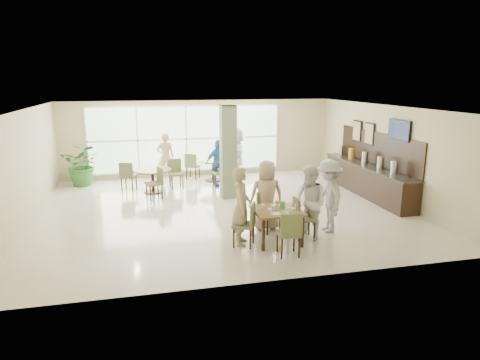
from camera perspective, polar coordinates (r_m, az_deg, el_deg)
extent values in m
plane|color=beige|center=(11.98, -2.25, -3.89)|extent=(10.00, 10.00, 0.00)
plane|color=white|center=(11.48, -2.38, 9.59)|extent=(10.00, 10.00, 0.00)
plane|color=#C6BB8E|center=(16.04, -5.39, 5.56)|extent=(10.00, 0.00, 10.00)
plane|color=#C6BB8E|center=(7.40, 4.36, -3.52)|extent=(10.00, 0.00, 10.00)
plane|color=#C6BB8E|center=(11.79, -26.92, 1.39)|extent=(0.00, 9.00, 9.00)
plane|color=#C6BB8E|center=(13.50, 19.04, 3.45)|extent=(0.00, 9.00, 9.00)
plane|color=silver|center=(15.95, -7.17, 5.47)|extent=(7.00, 0.00, 7.00)
cube|color=#677752|center=(12.88, -1.58, 3.73)|extent=(0.45, 0.45, 2.80)
cube|color=brown|center=(9.44, 4.96, -4.08)|extent=(1.03, 1.03, 0.05)
cube|color=black|center=(9.05, 3.14, -7.34)|extent=(0.06, 0.06, 0.70)
cube|color=black|center=(9.32, 8.30, -6.85)|extent=(0.06, 0.06, 0.70)
cube|color=black|center=(9.84, 1.72, -5.62)|extent=(0.06, 0.06, 0.70)
cube|color=black|center=(10.08, 6.50, -5.22)|extent=(0.06, 0.06, 0.70)
cylinder|color=brown|center=(13.87, -11.61, 1.32)|extent=(1.20, 1.20, 0.04)
cylinder|color=black|center=(13.95, -11.54, -0.18)|extent=(0.10, 0.10, 0.71)
cylinder|color=black|center=(14.03, -11.47, -1.53)|extent=(0.60, 0.60, 0.03)
cylinder|color=brown|center=(15.21, -3.61, 2.61)|extent=(1.08, 1.08, 0.04)
cylinder|color=black|center=(15.28, -3.59, 1.23)|extent=(0.10, 0.10, 0.71)
cylinder|color=black|center=(15.35, -3.57, -0.01)|extent=(0.60, 0.60, 0.03)
cylinder|color=white|center=(9.44, 3.03, -3.58)|extent=(0.08, 0.08, 0.10)
cylinder|color=white|center=(9.64, 5.87, -3.27)|extent=(0.08, 0.08, 0.10)
cylinder|color=white|center=(9.29, 6.74, -3.93)|extent=(0.08, 0.08, 0.10)
cylinder|color=white|center=(9.18, 4.00, -4.08)|extent=(0.08, 0.08, 0.10)
cylinder|color=white|center=(9.11, 4.76, -4.50)|extent=(0.20, 0.20, 0.01)
cylinder|color=white|center=(9.71, 4.73, -3.39)|extent=(0.20, 0.20, 0.01)
cylinder|color=white|center=(9.51, 6.87, -3.79)|extent=(0.20, 0.20, 0.01)
cylinder|color=#99B27F|center=(9.42, 4.97, -3.59)|extent=(0.07, 0.07, 0.12)
sphere|color=orange|center=(9.40, 5.16, -2.93)|extent=(0.07, 0.07, 0.07)
sphere|color=orange|center=(9.41, 4.85, -2.91)|extent=(0.07, 0.07, 0.07)
sphere|color=orange|center=(9.36, 4.95, -2.99)|extent=(0.07, 0.07, 0.07)
cube|color=green|center=(9.55, 5.64, -3.27)|extent=(0.10, 0.03, 0.15)
cube|color=black|center=(13.94, 16.55, -0.08)|extent=(0.60, 4.60, 0.90)
cube|color=black|center=(13.84, 16.68, 1.82)|extent=(0.64, 4.70, 0.04)
cube|color=black|center=(13.90, 17.87, 4.00)|extent=(0.04, 4.60, 1.00)
cylinder|color=silver|center=(12.63, 19.87, 1.55)|extent=(0.20, 0.20, 0.40)
cylinder|color=silver|center=(13.21, 18.24, 2.16)|extent=(0.20, 0.20, 0.40)
cylinder|color=silver|center=(13.97, 16.34, 2.86)|extent=(0.20, 0.20, 0.40)
cylinder|color=orange|center=(14.75, 14.63, 3.41)|extent=(0.18, 0.18, 0.36)
cube|color=silver|center=(15.37, 13.42, 3.86)|extent=(0.18, 0.30, 0.36)
cube|color=black|center=(12.87, 20.48, 6.26)|extent=(0.06, 1.00, 0.58)
cube|color=#7F99CC|center=(12.86, 20.38, 6.26)|extent=(0.01, 0.92, 0.50)
cube|color=black|center=(14.26, 16.88, 5.92)|extent=(0.04, 0.55, 0.70)
cube|color=olive|center=(14.25, 16.79, 5.92)|extent=(0.01, 0.47, 0.62)
cube|color=black|center=(14.95, 15.36, 6.33)|extent=(0.04, 0.55, 0.70)
cube|color=olive|center=(14.94, 15.27, 6.33)|extent=(0.01, 0.47, 0.62)
imported|color=#2D6A2A|center=(15.46, -20.21, 1.95)|extent=(1.56, 1.56, 1.44)
imported|color=tan|center=(9.26, 0.17, -3.50)|extent=(0.56, 0.71, 1.72)
imported|color=tan|center=(10.19, 3.55, -2.05)|extent=(0.84, 0.47, 1.69)
imported|color=white|center=(9.69, 9.32, -3.02)|extent=(0.90, 1.00, 1.69)
imported|color=#A6A7A9|center=(10.24, 11.72, -2.09)|extent=(0.70, 1.15, 1.74)
imported|color=#3B72B1|center=(14.45, -2.96, 2.29)|extent=(1.04, 0.79, 1.57)
imported|color=white|center=(15.40, -0.51, 3.51)|extent=(0.90, 1.78, 1.85)
imported|color=tan|center=(15.38, -9.90, 3.04)|extent=(0.63, 0.42, 1.71)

